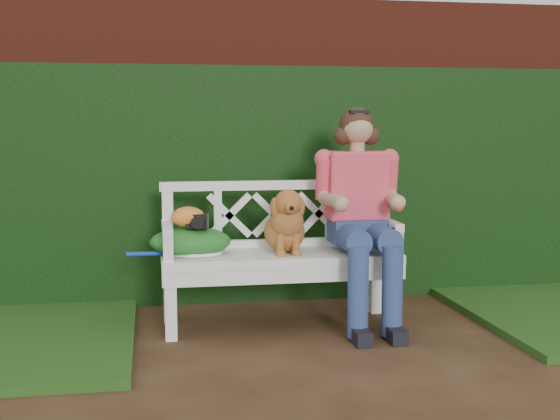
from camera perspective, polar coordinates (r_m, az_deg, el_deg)
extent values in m
plane|color=#321D0F|center=(4.04, 4.92, -12.13)|extent=(60.00, 60.00, 0.00)
cube|color=maroon|center=(5.68, 0.12, 4.67)|extent=(10.00, 0.30, 2.20)
cube|color=#123D0D|center=(5.48, 0.52, 1.97)|extent=(10.00, 0.18, 1.70)
cube|color=black|center=(4.65, -6.33, -0.82)|extent=(0.15, 0.12, 0.09)
ellipsoid|color=orange|center=(4.67, -7.02, -0.54)|extent=(0.24, 0.20, 0.13)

